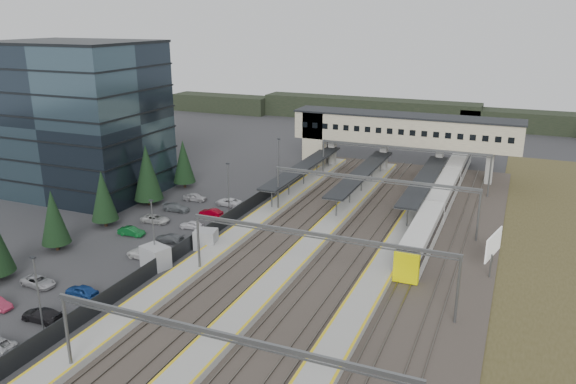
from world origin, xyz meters
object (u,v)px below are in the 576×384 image
at_px(footbridge, 389,131).
at_px(train, 444,194).
at_px(relay_cabin_near, 156,257).
at_px(relay_cabin_far, 206,239).
at_px(billboard, 493,246).
at_px(office_building, 79,118).

height_order(footbridge, train, footbridge).
bearing_deg(relay_cabin_near, relay_cabin_far, 70.68).
bearing_deg(relay_cabin_far, footbridge, 73.49).
distance_m(relay_cabin_far, train, 37.70).
bearing_deg(train, relay_cabin_near, -128.15).
distance_m(relay_cabin_far, footbridge, 45.69).
relative_size(footbridge, billboard, 7.44).
xyz_separation_m(office_building, footbridge, (43.70, 30.00, -4.26)).
relative_size(relay_cabin_far, train, 0.05).
relative_size(office_building, relay_cabin_far, 7.88).
height_order(relay_cabin_near, train, train).
xyz_separation_m(relay_cabin_far, train, (25.14, 28.08, 0.75)).
bearing_deg(billboard, office_building, 174.39).
distance_m(relay_cabin_near, billboard, 38.70).
xyz_separation_m(relay_cabin_near, footbridge, (15.34, 50.43, 6.63)).
height_order(office_building, relay_cabin_far, office_building).
relative_size(relay_cabin_near, relay_cabin_far, 1.19).
height_order(office_building, train, office_building).
relative_size(relay_cabin_near, footbridge, 0.09).
relative_size(office_building, footbridge, 0.60).
distance_m(relay_cabin_far, billboard, 34.28).
bearing_deg(office_building, billboard, -5.61).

